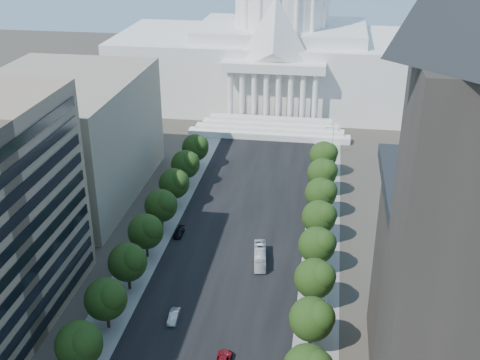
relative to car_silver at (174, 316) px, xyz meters
The scene contains 28 objects.
road_asphalt 38.83m from the car_silver, 79.70° to the left, with size 30.00×260.00×0.01m, color black.
sidewalk_left 40.06m from the car_silver, 107.52° to the left, with size 8.00×260.00×0.02m, color gray.
sidewalk_right 46.18m from the car_silver, 55.81° to the left, with size 8.00×260.00×0.02m, color gray.
capitol 134.64m from the car_silver, 87.01° to the left, with size 120.00×56.00×73.00m.
office_block_left_far 64.89m from the car_silver, 130.43° to the left, with size 38.00×52.00×30.00m, color gray.
tree_l_c 20.08m from the car_silver, 123.81° to the right, with size 7.79×7.60×9.97m.
tree_l_d 12.77m from the car_silver, 159.53° to the right, with size 7.79×7.60×9.97m.
tree_l_e 14.53m from the car_silver, 143.27° to the left, with size 7.79×7.60×9.97m.
tree_l_f 23.39m from the car_silver, 118.19° to the left, with size 7.79×7.60×9.97m.
tree_l_g 34.22m from the car_silver, 108.52° to the left, with size 7.79×7.60×9.97m.
tree_l_h 45.64m from the car_silver, 103.69° to the left, with size 7.79×7.60×9.97m.
tree_l_i 57.30m from the car_silver, 100.84° to the left, with size 7.79×7.60×9.97m.
tree_l_j 69.07m from the car_silver, 98.96° to the left, with size 7.79×7.60×9.97m.
tree_r_d 26.22m from the car_silver, ahead, with size 7.79×7.60×9.97m.
tree_r_e 27.12m from the car_silver, 17.56° to the left, with size 7.79×7.60×9.97m.
tree_r_f 32.73m from the car_silver, 38.34° to the left, with size 7.79×7.60×9.97m.
tree_r_g 41.17m from the car_silver, 51.69° to the left, with size 7.79×7.60×9.97m.
tree_r_h 51.06m from the car_silver, 60.12° to the left, with size 7.79×7.60×9.97m.
tree_r_i 61.70m from the car_silver, 65.70° to the left, with size 7.79×7.60×9.97m.
tree_r_j 72.77m from the car_silver, 69.60° to the left, with size 7.79×7.60×9.97m.
streetlight_c 28.52m from the car_silver, 16.97° to the left, with size 2.61×0.44×9.00m.
streetlight_d 42.99m from the car_silver, 51.03° to the left, with size 2.61×0.44×9.00m.
streetlight_e 64.28m from the car_silver, 65.23° to the left, with size 2.61×0.44×9.00m.
streetlight_f 87.56m from the car_silver, 72.11° to the left, with size 2.61×0.44×9.00m.
car_silver is the anchor object (origin of this frame).
car_red 14.68m from the car_silver, 41.74° to the right, with size 2.45×5.32×1.48m, color maroon.
car_dark_b 30.77m from the car_silver, 102.30° to the left, with size 1.94×4.77×1.39m, color black.
city_bus 25.46m from the car_silver, 58.78° to the left, with size 2.40×10.24×2.85m, color silver.
Camera 1 is at (18.55, -34.12, 69.89)m, focal length 45.00 mm.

